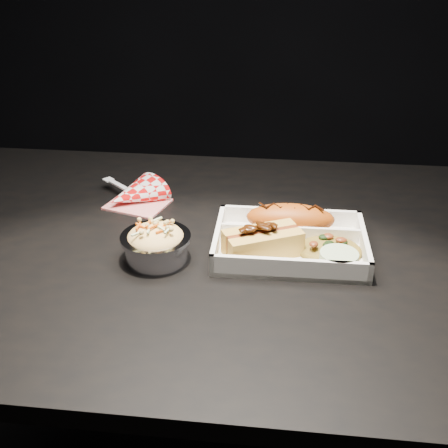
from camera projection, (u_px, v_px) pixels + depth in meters
The scene contains 8 objects.
dining_table at pixel (223, 285), 1.02m from camera, with size 1.20×0.80×0.75m.
food_tray at pixel (290, 246), 0.94m from camera, with size 0.25×0.18×0.04m.
fried_pastry at pixel (290, 218), 0.98m from camera, with size 0.15×0.06×0.05m, color #AD4B11.
hotdog at pixel (263, 240), 0.91m from camera, with size 0.14×0.11×0.06m.
fried_rice_mound at pixel (330, 244), 0.92m from camera, with size 0.11×0.09×0.03m, color olive.
cupcake_liner at pixel (339, 261), 0.87m from camera, with size 0.06×0.06×0.03m, color beige.
foil_coleslaw_cup at pixel (156, 242), 0.90m from camera, with size 0.11×0.11×0.07m.
napkin_fork at pixel (134, 195), 1.10m from camera, with size 0.16×0.15×0.10m.
Camera 1 is at (0.10, -0.84, 1.24)m, focal length 45.00 mm.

